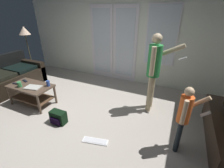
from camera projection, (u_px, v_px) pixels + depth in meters
name	position (u px, v px, depth m)	size (l,w,h in m)	color
ground_plane	(74.00, 117.00, 3.25)	(6.20, 4.60, 0.02)	#A39A8F
wall_back_with_doors	(117.00, 38.00, 4.54)	(6.20, 0.09, 2.61)	white
coffee_table	(31.00, 90.00, 3.56)	(1.00, 0.55, 0.48)	#4D3D2F
tv_stand	(224.00, 132.00, 2.54)	(0.45, 1.75, 0.43)	#33241A
person_adult	(154.00, 67.00, 3.09)	(0.70, 0.44, 1.65)	tan
person_child	(184.00, 115.00, 2.22)	(0.43, 0.30, 1.11)	#1D2429
floor_lamp	(25.00, 33.00, 4.87)	(0.34, 0.34, 1.57)	#352A31
backpack	(58.00, 117.00, 3.02)	(0.31, 0.21, 0.26)	black
loose_keyboard	(95.00, 141.00, 2.63)	(0.46, 0.22, 0.02)	white
laptop_closed	(33.00, 87.00, 3.39)	(0.33, 0.22, 0.02)	#B7B7AE
cup_near_edge	(48.00, 83.00, 3.44)	(0.08, 0.08, 0.13)	#284395
cup_by_laptop	(19.00, 84.00, 3.41)	(0.09, 0.09, 0.12)	#368248
tv_remote_black	(16.00, 84.00, 3.55)	(0.17, 0.05, 0.02)	black
dvd_remote_slim	(25.00, 81.00, 3.69)	(0.17, 0.05, 0.02)	black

